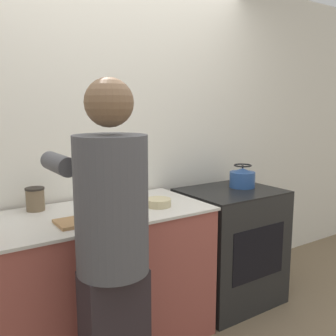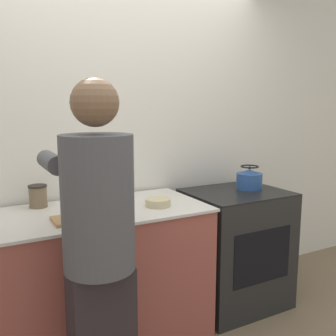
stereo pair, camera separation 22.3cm
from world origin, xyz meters
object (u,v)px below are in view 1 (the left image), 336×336
oven (230,246)px  cutting_board (89,220)px  knife (97,217)px  person (111,243)px  bowl_prep (158,203)px  canister_jar (35,199)px  kettle (242,178)px

oven → cutting_board: (-1.22, -0.11, 0.46)m
oven → knife: bearing=-173.7°
oven → person: person is taller
oven → cutting_board: bearing=-174.6°
bowl_prep → canister_jar: size_ratio=1.13×
bowl_prep → canister_jar: bearing=153.6°
knife → kettle: bearing=17.9°
person → oven: bearing=22.7°
knife → person: bearing=-92.4°
cutting_board → canister_jar: bearing=115.7°
knife → oven: bearing=17.3°
cutting_board → knife: bearing=-19.7°
kettle → oven: bearing=-168.2°
oven → person: bearing=-157.3°
cutting_board → kettle: size_ratio=1.80×
kettle → person: bearing=-158.4°
kettle → canister_jar: bearing=170.6°
bowl_prep → kettle: bearing=6.0°
oven → cutting_board: 1.31m
person → canister_jar: (-0.14, 0.82, 0.06)m
oven → canister_jar: size_ratio=6.18×
canister_jar → knife: bearing=-60.5°
cutting_board → knife: (0.04, -0.02, 0.01)m
knife → canister_jar: canister_jar is taller
oven → cutting_board: cutting_board is taller
kettle → bowl_prep: (-0.85, -0.09, -0.06)m
oven → canister_jar: canister_jar is taller
cutting_board → person: bearing=-97.3°
kettle → canister_jar: 1.58m
bowl_prep → knife: bearing=-171.5°
knife → kettle: kettle is taller
person → canister_jar: person is taller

